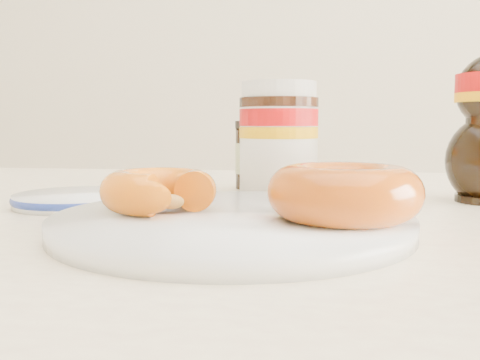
# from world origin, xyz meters

# --- Properties ---
(dining_table) EXTENTS (1.40, 0.90, 0.75)m
(dining_table) POSITION_xyz_m (0.00, 0.10, 0.67)
(dining_table) COLOR #FDEDC1
(dining_table) RESTS_ON ground
(plate) EXTENTS (0.28, 0.28, 0.01)m
(plate) POSITION_xyz_m (-0.08, 0.02, 0.76)
(plate) COLOR white
(plate) RESTS_ON dining_table
(donut_bitten) EXTENTS (0.10, 0.10, 0.03)m
(donut_bitten) POSITION_xyz_m (-0.14, 0.03, 0.78)
(donut_bitten) COLOR #CD6C0B
(donut_bitten) RESTS_ON plate
(donut_whole) EXTENTS (0.13, 0.13, 0.04)m
(donut_whole) POSITION_xyz_m (0.01, 0.00, 0.78)
(donut_whole) COLOR #AF470B
(donut_whole) RESTS_ON plate
(nutella_jar) EXTENTS (0.09, 0.09, 0.13)m
(nutella_jar) POSITION_xyz_m (-0.05, 0.25, 0.82)
(nutella_jar) COLOR white
(nutella_jar) RESTS_ON dining_table
(dark_jar) EXTENTS (0.05, 0.05, 0.09)m
(dark_jar) POSITION_xyz_m (-0.08, 0.29, 0.79)
(dark_jar) COLOR black
(dark_jar) RESTS_ON dining_table
(blue_rim_saucer) EXTENTS (0.13, 0.13, 0.01)m
(blue_rim_saucer) POSITION_xyz_m (-0.25, 0.12, 0.76)
(blue_rim_saucer) COLOR white
(blue_rim_saucer) RESTS_ON dining_table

